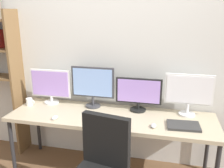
{
  "coord_description": "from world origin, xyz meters",
  "views": [
    {
      "loc": [
        0.58,
        -1.82,
        1.84
      ],
      "look_at": [
        0.0,
        0.65,
        1.09
      ],
      "focal_mm": 39.09,
      "sensor_mm": 36.0,
      "label": 1
    }
  ],
  "objects_px": {
    "desk": "(111,120)",
    "coffee_mug": "(30,102)",
    "laptop_closed": "(183,126)",
    "mouse_right_side": "(153,126)",
    "mouse_left_side": "(55,118)",
    "monitor_center_right": "(139,93)",
    "keyboard_main": "(106,123)",
    "monitor_far_left": "(51,85)",
    "monitor_center_left": "(93,85)",
    "monitor_far_right": "(189,92)"
  },
  "relations": [
    {
      "from": "mouse_left_side",
      "to": "laptop_closed",
      "type": "relative_size",
      "value": 0.3
    },
    {
      "from": "desk",
      "to": "mouse_right_side",
      "type": "distance_m",
      "value": 0.51
    },
    {
      "from": "mouse_left_side",
      "to": "keyboard_main",
      "type": "bearing_deg",
      "value": -0.39
    },
    {
      "from": "monitor_center_left",
      "to": "laptop_closed",
      "type": "distance_m",
      "value": 1.12
    },
    {
      "from": "laptop_closed",
      "to": "desk",
      "type": "bearing_deg",
      "value": 168.76
    },
    {
      "from": "monitor_center_left",
      "to": "monitor_center_right",
      "type": "height_order",
      "value": "monitor_center_left"
    },
    {
      "from": "mouse_left_side",
      "to": "monitor_center_right",
      "type": "bearing_deg",
      "value": 27.58
    },
    {
      "from": "monitor_center_left",
      "to": "coffee_mug",
      "type": "bearing_deg",
      "value": -169.71
    },
    {
      "from": "keyboard_main",
      "to": "mouse_left_side",
      "type": "height_order",
      "value": "mouse_left_side"
    },
    {
      "from": "monitor_far_left",
      "to": "mouse_right_side",
      "type": "xyz_separation_m",
      "value": [
        1.3,
        -0.39,
        -0.22
      ]
    },
    {
      "from": "mouse_left_side",
      "to": "laptop_closed",
      "type": "bearing_deg",
      "value": 5.25
    },
    {
      "from": "monitor_center_right",
      "to": "keyboard_main",
      "type": "relative_size",
      "value": 1.44
    },
    {
      "from": "monitor_center_left",
      "to": "keyboard_main",
      "type": "xyz_separation_m",
      "value": [
        0.27,
        -0.44,
        -0.27
      ]
    },
    {
      "from": "monitor_far_right",
      "to": "monitor_far_left",
      "type": "bearing_deg",
      "value": 180.0
    },
    {
      "from": "monitor_far_left",
      "to": "monitor_center_left",
      "type": "distance_m",
      "value": 0.55
    },
    {
      "from": "monitor_far_left",
      "to": "keyboard_main",
      "type": "xyz_separation_m",
      "value": [
        0.82,
        -0.44,
        -0.22
      ]
    },
    {
      "from": "desk",
      "to": "laptop_closed",
      "type": "height_order",
      "value": "laptop_closed"
    },
    {
      "from": "monitor_center_right",
      "to": "mouse_right_side",
      "type": "xyz_separation_m",
      "value": [
        0.21,
        -0.39,
        -0.2
      ]
    },
    {
      "from": "monitor_center_right",
      "to": "coffee_mug",
      "type": "relative_size",
      "value": 4.94
    },
    {
      "from": "monitor_center_left",
      "to": "monitor_far_right",
      "type": "height_order",
      "value": "monitor_center_left"
    },
    {
      "from": "keyboard_main",
      "to": "monitor_center_right",
      "type": "bearing_deg",
      "value": 58.3
    },
    {
      "from": "desk",
      "to": "coffee_mug",
      "type": "height_order",
      "value": "coffee_mug"
    },
    {
      "from": "mouse_right_side",
      "to": "coffee_mug",
      "type": "xyz_separation_m",
      "value": [
        -1.52,
        0.25,
        0.03
      ]
    },
    {
      "from": "monitor_center_right",
      "to": "mouse_left_side",
      "type": "height_order",
      "value": "monitor_center_right"
    },
    {
      "from": "monitor_center_left",
      "to": "coffee_mug",
      "type": "xyz_separation_m",
      "value": [
        -0.77,
        -0.14,
        -0.23
      ]
    },
    {
      "from": "monitor_center_left",
      "to": "mouse_left_side",
      "type": "height_order",
      "value": "monitor_center_left"
    },
    {
      "from": "laptop_closed",
      "to": "monitor_far_left",
      "type": "bearing_deg",
      "value": 165.17
    },
    {
      "from": "laptop_closed",
      "to": "coffee_mug",
      "type": "distance_m",
      "value": 1.82
    },
    {
      "from": "monitor_far_left",
      "to": "coffee_mug",
      "type": "distance_m",
      "value": 0.32
    },
    {
      "from": "monitor_far_left",
      "to": "monitor_center_left",
      "type": "xyz_separation_m",
      "value": [
        0.55,
        0.0,
        0.05
      ]
    },
    {
      "from": "keyboard_main",
      "to": "monitor_far_left",
      "type": "bearing_deg",
      "value": 151.64
    },
    {
      "from": "laptop_closed",
      "to": "monitor_center_right",
      "type": "bearing_deg",
      "value": 143.97
    },
    {
      "from": "mouse_left_side",
      "to": "coffee_mug",
      "type": "distance_m",
      "value": 0.56
    },
    {
      "from": "laptop_closed",
      "to": "mouse_right_side",
      "type": "bearing_deg",
      "value": -169.13
    },
    {
      "from": "coffee_mug",
      "to": "desk",
      "type": "bearing_deg",
      "value": -3.95
    },
    {
      "from": "mouse_right_side",
      "to": "monitor_far_right",
      "type": "bearing_deg",
      "value": 48.89
    },
    {
      "from": "monitor_center_right",
      "to": "laptop_closed",
      "type": "xyz_separation_m",
      "value": [
        0.5,
        -0.32,
        -0.2
      ]
    },
    {
      "from": "monitor_far_right",
      "to": "laptop_closed",
      "type": "bearing_deg",
      "value": -98.94
    },
    {
      "from": "mouse_left_side",
      "to": "mouse_right_side",
      "type": "bearing_deg",
      "value": 2.61
    },
    {
      "from": "desk",
      "to": "mouse_left_side",
      "type": "bearing_deg",
      "value": -158.23
    },
    {
      "from": "monitor_far_right",
      "to": "coffee_mug",
      "type": "distance_m",
      "value": 1.88
    },
    {
      "from": "mouse_right_side",
      "to": "laptop_closed",
      "type": "distance_m",
      "value": 0.3
    },
    {
      "from": "monitor_center_right",
      "to": "laptop_closed",
      "type": "height_order",
      "value": "monitor_center_right"
    },
    {
      "from": "monitor_center_right",
      "to": "keyboard_main",
      "type": "height_order",
      "value": "monitor_center_right"
    },
    {
      "from": "monitor_far_left",
      "to": "monitor_center_right",
      "type": "xyz_separation_m",
      "value": [
        1.09,
        -0.0,
        -0.02
      ]
    },
    {
      "from": "monitor_center_right",
      "to": "mouse_right_side",
      "type": "relative_size",
      "value": 5.46
    },
    {
      "from": "monitor_center_left",
      "to": "monitor_far_right",
      "type": "distance_m",
      "value": 1.09
    },
    {
      "from": "monitor_far_left",
      "to": "laptop_closed",
      "type": "height_order",
      "value": "monitor_far_left"
    },
    {
      "from": "monitor_far_left",
      "to": "mouse_right_side",
      "type": "height_order",
      "value": "monitor_far_left"
    },
    {
      "from": "monitor_far_right",
      "to": "mouse_left_side",
      "type": "xyz_separation_m",
      "value": [
        -1.39,
        -0.44,
        -0.25
      ]
    }
  ]
}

